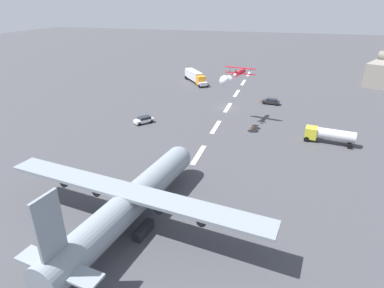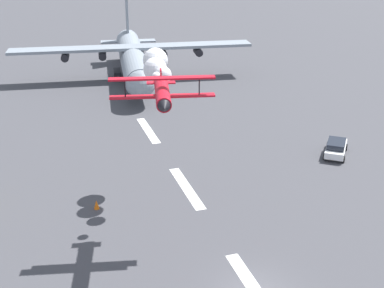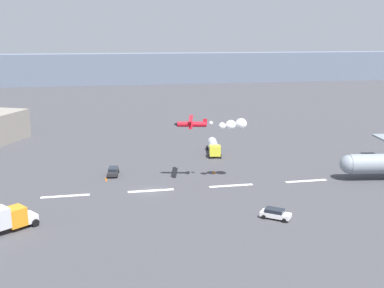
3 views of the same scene
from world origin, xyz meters
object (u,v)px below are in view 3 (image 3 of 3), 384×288
Objects in this scene: airport_staff_sedan at (113,171)px; stunt_biplane_red at (222,124)px; followme_car_yellow at (275,213)px; fuel_tanker_truck at (214,146)px; traffic_cone_near at (106,179)px; traffic_cone_far at (214,172)px.

stunt_biplane_red is at bearing -22.22° from airport_staff_sedan.
followme_car_yellow is 0.97× the size of airport_staff_sedan.
fuel_tanker_truck is 2.04× the size of followme_car_yellow.
airport_staff_sedan is 6.27× the size of traffic_cone_near.
stunt_biplane_red reaches higher than airport_staff_sedan.
traffic_cone_far is (-3.43, 24.00, -0.44)m from followme_car_yellow.
followme_car_yellow is at bearing -44.07° from traffic_cone_near.
airport_staff_sedan is at bearing -151.80° from fuel_tanker_truck.
stunt_biplane_red is 21.38m from followme_car_yellow.
fuel_tanker_truck reaches higher than traffic_cone_far.
airport_staff_sedan is at bearing 66.29° from traffic_cone_near.
traffic_cone_far is at bearing 98.14° from followme_car_yellow.
traffic_cone_far is at bearing -103.39° from fuel_tanker_truck.
stunt_biplane_red is at bearing -12.79° from traffic_cone_near.
followme_car_yellow is (3.27, -18.65, -9.93)m from stunt_biplane_red.
stunt_biplane_red is 22.38m from fuel_tanker_truck.
fuel_tanker_truck is at bearing 28.20° from airport_staff_sedan.
fuel_tanker_truck is 12.44× the size of traffic_cone_far.
fuel_tanker_truck is 25.96m from airport_staff_sedan.
fuel_tanker_truck is at bearing 76.61° from traffic_cone_far.
traffic_cone_near is at bearing 167.21° from stunt_biplane_red.
traffic_cone_near is (-1.41, -3.21, -0.44)m from airport_staff_sedan.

